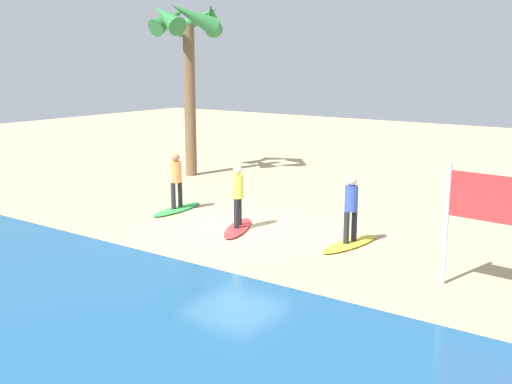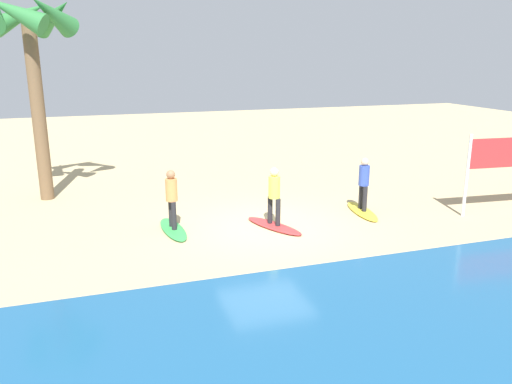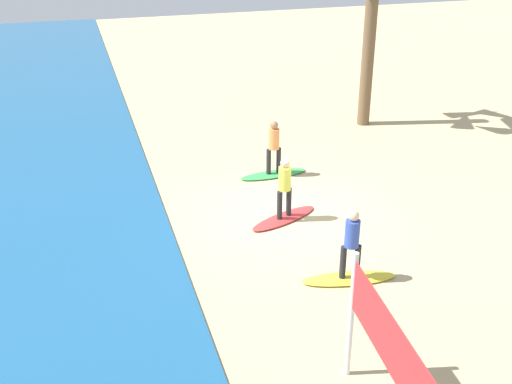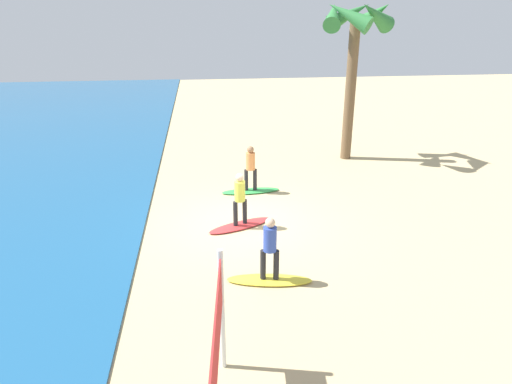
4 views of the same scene
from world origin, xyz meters
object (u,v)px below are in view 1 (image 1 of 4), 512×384
(surfboard_yellow, at_px, (350,244))
(surfboard_red, at_px, (238,228))
(surfer_red, at_px, (238,192))
(surfer_green, at_px, (176,177))
(surfboard_green, at_px, (177,209))
(palm_tree, at_px, (188,35))
(surfer_yellow, at_px, (351,204))

(surfboard_yellow, distance_m, surfboard_red, 3.13)
(surfboard_yellow, distance_m, surfer_red, 3.28)
(surfboard_yellow, xyz_separation_m, surfer_red, (3.09, 0.46, 0.99))
(surfboard_yellow, distance_m, surfer_green, 5.94)
(surfer_green, bearing_deg, surfboard_yellow, 178.45)
(surfer_green, bearing_deg, surfer_red, 167.49)
(surfer_red, distance_m, surfboard_green, 3.00)
(surfboard_red, bearing_deg, surfer_green, -126.10)
(surfboard_green, bearing_deg, palm_tree, -146.54)
(surfer_yellow, xyz_separation_m, surfboard_green, (5.86, -0.16, -0.99))
(surfboard_yellow, relative_size, surfer_red, 1.28)
(surfer_red, bearing_deg, surfer_yellow, -171.62)
(palm_tree, bearing_deg, surfer_yellow, 153.04)
(surfer_yellow, bearing_deg, surfboard_green, -1.55)
(surfer_green, relative_size, palm_tree, 0.25)
(surfer_red, bearing_deg, surfboard_red, 180.00)
(surfer_red, bearing_deg, surfer_green, -12.51)
(surfboard_yellow, distance_m, surfboard_green, 5.86)
(surfboard_yellow, height_order, surfer_red, surfer_red)
(surfer_yellow, relative_size, surfboard_green, 0.78)
(surfboard_red, bearing_deg, surfboard_yellow, 74.79)
(surfer_yellow, relative_size, surfer_red, 1.00)
(surfer_yellow, xyz_separation_m, surfer_red, (3.09, 0.46, 0.00))
(surfboard_yellow, height_order, surfer_yellow, surfer_yellow)
(surfer_yellow, distance_m, surfboard_red, 3.28)
(surfer_yellow, xyz_separation_m, surfer_green, (5.86, -0.16, 0.00))
(palm_tree, bearing_deg, surfer_green, 127.30)
(surfer_red, xyz_separation_m, surfer_green, (2.76, -0.61, 0.00))
(surfer_yellow, relative_size, palm_tree, 0.25)
(surfer_yellow, height_order, surfer_red, same)
(surfer_green, bearing_deg, surfer_yellow, 178.45)
(surfboard_yellow, bearing_deg, surfboard_red, -73.24)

